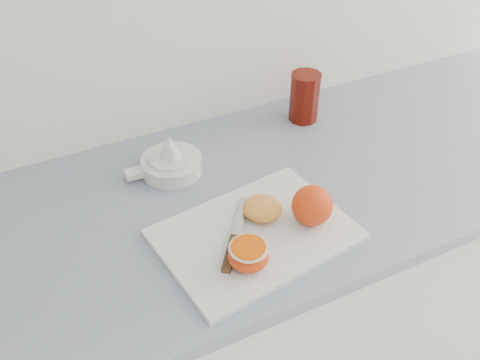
{
  "coord_description": "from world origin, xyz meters",
  "views": [
    {
      "loc": [
        -0.54,
        0.9,
        1.63
      ],
      "look_at": [
        -0.16,
        1.66,
        0.96
      ],
      "focal_mm": 40.0,
      "sensor_mm": 36.0,
      "label": 1
    }
  ],
  "objects_px": {
    "half_orange": "(248,255)",
    "cutting_board": "(255,235)",
    "citrus_juicer": "(171,162)",
    "red_tumbler": "(304,99)",
    "counter": "(270,305)"
  },
  "relations": [
    {
      "from": "half_orange",
      "to": "cutting_board",
      "type": "bearing_deg",
      "value": 53.52
    },
    {
      "from": "citrus_juicer",
      "to": "red_tumbler",
      "type": "height_order",
      "value": "red_tumbler"
    },
    {
      "from": "cutting_board",
      "to": "red_tumbler",
      "type": "bearing_deg",
      "value": 46.58
    },
    {
      "from": "red_tumbler",
      "to": "half_orange",
      "type": "bearing_deg",
      "value": -132.34
    },
    {
      "from": "red_tumbler",
      "to": "counter",
      "type": "bearing_deg",
      "value": -134.07
    },
    {
      "from": "cutting_board",
      "to": "citrus_juicer",
      "type": "distance_m",
      "value": 0.28
    },
    {
      "from": "counter",
      "to": "red_tumbler",
      "type": "relative_size",
      "value": 18.63
    },
    {
      "from": "cutting_board",
      "to": "red_tumbler",
      "type": "height_order",
      "value": "red_tumbler"
    },
    {
      "from": "counter",
      "to": "citrus_juicer",
      "type": "relative_size",
      "value": 13.51
    },
    {
      "from": "cutting_board",
      "to": "half_orange",
      "type": "bearing_deg",
      "value": -126.48
    },
    {
      "from": "counter",
      "to": "half_orange",
      "type": "height_order",
      "value": "half_orange"
    },
    {
      "from": "citrus_juicer",
      "to": "red_tumbler",
      "type": "xyz_separation_m",
      "value": [
        0.38,
        0.06,
        0.03
      ]
    },
    {
      "from": "counter",
      "to": "citrus_juicer",
      "type": "xyz_separation_m",
      "value": [
        -0.2,
        0.13,
        0.47
      ]
    },
    {
      "from": "counter",
      "to": "red_tumbler",
      "type": "bearing_deg",
      "value": 45.93
    },
    {
      "from": "half_orange",
      "to": "citrus_juicer",
      "type": "xyz_separation_m",
      "value": [
        -0.02,
        0.34,
        -0.01
      ]
    }
  ]
}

